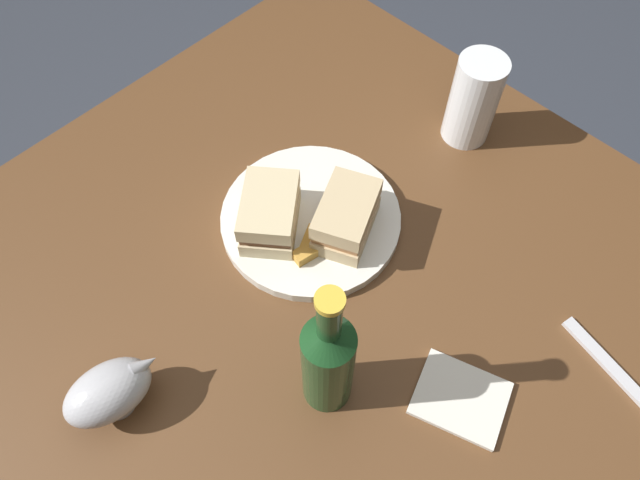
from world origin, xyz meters
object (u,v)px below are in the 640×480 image
sandwich_half_right (346,217)px  gravy_boat (109,391)px  sandwich_half_left (272,211)px  pint_glass (473,103)px  fork (618,375)px  cider_bottle (328,360)px  napkin (460,398)px  plate (311,219)px

sandwich_half_right → gravy_boat: sandwich_half_right is taller
gravy_boat → sandwich_half_left: bearing=98.5°
sandwich_half_left → pint_glass: 0.36m
pint_glass → fork: (0.39, -0.19, -0.06)m
sandwich_half_left → cider_bottle: size_ratio=0.51×
napkin → sandwich_half_right: bearing=164.2°
gravy_boat → cider_bottle: size_ratio=0.49×
plate → cider_bottle: 0.27m
cider_bottle → pint_glass: bearing=106.2°
gravy_boat → fork: bearing=47.3°
pint_glass → gravy_boat: (-0.04, -0.65, -0.02)m
gravy_boat → fork: (0.43, 0.46, -0.04)m
fork → napkin: bearing=64.7°
cider_bottle → fork: size_ratio=1.44×
gravy_boat → plate: bearing=92.9°
sandwich_half_left → gravy_boat: bearing=-81.5°
plate → sandwich_half_right: size_ratio=2.05×
sandwich_half_right → gravy_boat: bearing=-95.3°
fork → gravy_boat: bearing=59.5°
napkin → sandwich_half_left: bearing=178.3°
plate → sandwich_half_left: 0.07m
cider_bottle → sandwich_half_right: bearing=127.3°
sandwich_half_left → fork: bearing=18.0°
napkin → gravy_boat: bearing=-135.3°
gravy_boat → cider_bottle: bearing=48.1°
plate → gravy_boat: size_ratio=2.08×
plate → fork: 0.46m
sandwich_half_left → gravy_boat: sandwich_half_left is taller
plate → cider_bottle: bearing=-40.7°
napkin → fork: size_ratio=0.61×
plate → napkin: 0.32m
pint_glass → napkin: (0.26, -0.36, -0.06)m
sandwich_half_right → napkin: 0.28m
fork → cider_bottle: bearing=58.9°
sandwich_half_right → napkin: size_ratio=1.17×
sandwich_half_left → napkin: bearing=-1.7°
sandwich_half_left → sandwich_half_right: 0.10m
pint_glass → gravy_boat: bearing=-93.4°
plate → pint_glass: size_ratio=1.78×
gravy_boat → fork: gravy_boat is taller
sandwich_half_right → fork: size_ratio=0.71×
sandwich_half_left → cider_bottle: 0.25m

